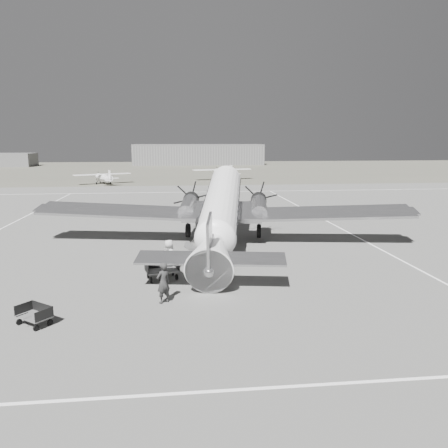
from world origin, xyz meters
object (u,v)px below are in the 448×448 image
at_px(hangar_main, 198,154).
at_px(light_plane_left, 103,178).
at_px(baggage_cart_near, 162,270).
at_px(ramp_agent, 167,262).
at_px(baggage_cart_far, 34,316).
at_px(passenger, 169,256).
at_px(dc3_airliner, 221,211).
at_px(light_plane_right, 223,174).
at_px(ground_crew, 163,283).
at_px(shed_secondary, 3,160).

height_order(hangar_main, light_plane_left, hangar_main).
relative_size(baggage_cart_near, ramp_agent, 1.16).
xyz_separation_m(baggage_cart_near, baggage_cart_far, (-5.18, -5.72, -0.11)).
distance_m(baggage_cart_far, passenger, 9.08).
relative_size(dc3_airliner, baggage_cart_near, 15.27).
bearing_deg(light_plane_right, light_plane_left, -178.00).
distance_m(baggage_cart_near, ground_crew, 3.72).
bearing_deg(shed_secondary, ground_crew, -66.86).
bearing_deg(ramp_agent, passenger, 16.19).
bearing_deg(dc3_airliner, baggage_cart_near, -111.60).
height_order(light_plane_left, baggage_cart_near, light_plane_left).
height_order(hangar_main, ramp_agent, hangar_main).
relative_size(shed_secondary, dc3_airliner, 0.63).
height_order(light_plane_right, baggage_cart_near, light_plane_right).
relative_size(light_plane_right, ramp_agent, 7.39).
bearing_deg(passenger, ground_crew, 153.59).
xyz_separation_m(baggage_cart_far, passenger, (5.56, 7.17, 0.54)).
bearing_deg(dc3_airliner, shed_secondary, 126.17).
relative_size(light_plane_left, baggage_cart_far, 6.83).
height_order(ramp_agent, passenger, passenger).
bearing_deg(shed_secondary, baggage_cart_far, -69.35).
distance_m(light_plane_right, ground_crew, 67.05).
distance_m(hangar_main, dc3_airliner, 115.95).
xyz_separation_m(baggage_cart_far, ground_crew, (5.35, 2.03, 0.58)).
height_order(shed_secondary, passenger, shed_secondary).
bearing_deg(ground_crew, light_plane_right, -135.77).
relative_size(baggage_cart_near, baggage_cart_far, 1.26).
bearing_deg(ramp_agent, light_plane_right, 16.56).
xyz_separation_m(dc3_airliner, ramp_agent, (-3.76, -5.92, -1.93)).
height_order(hangar_main, baggage_cart_far, hangar_main).
distance_m(ground_crew, passenger, 5.14).
height_order(shed_secondary, light_plane_left, shed_secondary).
bearing_deg(light_plane_right, dc3_airliner, -109.45).
height_order(baggage_cart_near, passenger, passenger).
distance_m(light_plane_right, ramp_agent, 62.69).
bearing_deg(passenger, dc3_airliner, -59.14).
bearing_deg(dc3_airliner, hangar_main, 97.37).
height_order(hangar_main, light_plane_right, hangar_main).
bearing_deg(passenger, baggage_cart_near, 141.26).
bearing_deg(ground_crew, shed_secondary, -104.00).
bearing_deg(passenger, baggage_cart_far, 118.07).
xyz_separation_m(baggage_cart_near, ground_crew, (0.17, -3.68, 0.47)).
relative_size(hangar_main, ground_crew, 20.96).
distance_m(light_plane_left, baggage_cart_far, 62.69).
xyz_separation_m(dc3_airliner, passenger, (-3.63, -5.19, -1.78)).
bearing_deg(baggage_cart_far, light_plane_left, 134.43).
distance_m(shed_secondary, ramp_agent, 127.80).
bearing_deg(hangar_main, light_plane_left, -107.22).
bearing_deg(baggage_cart_far, ramp_agent, 87.96).
relative_size(ramp_agent, passenger, 0.84).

